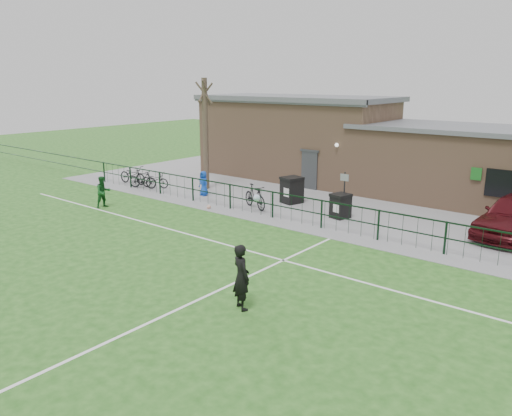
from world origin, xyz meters
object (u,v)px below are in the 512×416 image
Objects in this scene: bicycle_b at (143,179)px; bicycle_c at (155,180)px; wheelie_bin_right at (340,207)px; bicycle_a at (133,175)px; bicycle_d at (255,197)px; outfield_player at (103,192)px; spectator_child at (204,183)px; wheelie_bin_left at (292,191)px; sign_post at (344,194)px; ball_ground at (209,207)px; bare_tree at (205,135)px.

bicycle_b is 1.00× the size of bicycle_c.
wheelie_bin_right is 13.10m from bicycle_a.
outfield_player reaches higher than bicycle_d.
wheelie_bin_right is 7.77m from spectator_child.
wheelie_bin_left is 4.78m from spectator_child.
bicycle_d reaches higher than bicycle_b.
sign_post is at bearing 4.98° from wheelie_bin_left.
bicycle_b is 0.88× the size of bicycle_d.
spectator_child is at bearing -101.94° from bicycle_c.
wheelie_bin_right is (3.23, -0.91, -0.11)m from wheelie_bin_left.
bicycle_a is at bearing 112.48° from bicycle_d.
sign_post is 1.55× the size of spectator_child.
bicycle_d is (7.72, 0.43, 0.07)m from bicycle_b.
bicycle_d is at bearing 39.08° from ball_ground.
wheelie_bin_left is 0.94× the size of spectator_child.
bicycle_c is at bearing -144.75° from bare_tree.
ball_ground is (-1.69, -1.37, -0.49)m from bicycle_d.
sign_post is (3.22, -0.61, 0.40)m from wheelie_bin_left.
bicycle_b is at bearing 37.16° from outfield_player.
bicycle_a reaches higher than bicycle_c.
wheelie_bin_right is 0.77× the size of spectator_child.
bicycle_a is at bearing -173.77° from sign_post.
wheelie_bin_right is at bearing -4.31° from bare_tree.
bicycle_d is (-0.70, -2.01, -0.03)m from wheelie_bin_left.
ball_ground is at bearing -105.65° from bicycle_a.
ball_ground is at bearing -122.26° from bicycle_c.
sign_post is at bearing -49.12° from outfield_player.
wheelie_bin_left is at bearing -94.53° from bicycle_b.
wheelie_bin_right is at bearing -90.48° from bicycle_a.
bicycle_c is 3.50m from spectator_child.
wheelie_bin_right is at bearing -102.51° from bicycle_c.
bicycle_b reaches higher than ball_ground.
ball_ground is at bearing 151.37° from bicycle_d.
wheelie_bin_left is at bearing 177.29° from wheelie_bin_right.
spectator_child is at bearing 105.81° from bicycle_d.
ball_ground is at bearing -153.74° from sign_post.
wheelie_bin_right is at bearing 14.56° from spectator_child.
outfield_player is at bearing -138.01° from wheelie_bin_right.
spectator_child reaches higher than bicycle_d.
bare_tree reaches higher than wheelie_bin_right.
bicycle_c is (-11.20, -1.31, -0.56)m from sign_post.
bicycle_b reaches higher than bicycle_c.
bicycle_c is at bearing -150.71° from wheelie_bin_left.
bicycle_b is 1.30× the size of spectator_child.
bare_tree is at bearing 138.98° from spectator_child.
wheelie_bin_left is 0.72× the size of bicycle_c.
bicycle_d is at bearing -95.24° from bicycle_a.
spectator_child reaches higher than bicycle_b.
sign_post is 11.79m from bicycle_b.
bicycle_c is (0.43, 0.51, -0.06)m from bicycle_b.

